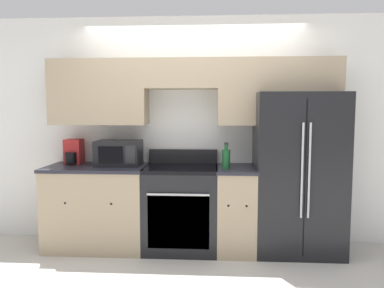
% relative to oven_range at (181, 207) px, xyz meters
% --- Properties ---
extents(ground_plane, '(12.00, 12.00, 0.00)m').
position_rel_oven_range_xyz_m(ground_plane, '(0.12, -0.31, -0.47)').
color(ground_plane, beige).
extents(wall_back, '(8.00, 0.39, 2.60)m').
position_rel_oven_range_xyz_m(wall_back, '(0.13, 0.28, 0.99)').
color(wall_back, white).
rests_on(wall_back, ground_plane).
extents(lower_cabinets_left, '(1.11, 0.64, 0.92)m').
position_rel_oven_range_xyz_m(lower_cabinets_left, '(-0.94, -0.00, -0.00)').
color(lower_cabinets_left, tan).
rests_on(lower_cabinets_left, ground_plane).
extents(lower_cabinets_right, '(0.43, 0.64, 0.92)m').
position_rel_oven_range_xyz_m(lower_cabinets_right, '(0.60, -0.00, -0.00)').
color(lower_cabinets_right, tan).
rests_on(lower_cabinets_right, ground_plane).
extents(oven_range, '(0.79, 0.65, 1.08)m').
position_rel_oven_range_xyz_m(oven_range, '(0.00, 0.00, 0.00)').
color(oven_range, black).
rests_on(oven_range, ground_plane).
extents(refrigerator, '(0.92, 0.74, 1.72)m').
position_rel_oven_range_xyz_m(refrigerator, '(1.26, 0.04, 0.39)').
color(refrigerator, black).
rests_on(refrigerator, ground_plane).
extents(microwave, '(0.49, 0.35, 0.28)m').
position_rel_oven_range_xyz_m(microwave, '(-0.70, 0.06, 0.59)').
color(microwave, black).
rests_on(microwave, lower_cabinets_left).
extents(bottle, '(0.09, 0.09, 0.28)m').
position_rel_oven_range_xyz_m(bottle, '(0.49, -0.09, 0.56)').
color(bottle, '#195928').
rests_on(bottle, lower_cabinets_right).
extents(coffee_maker, '(0.19, 0.26, 0.28)m').
position_rel_oven_range_xyz_m(coffee_maker, '(-1.25, 0.15, 0.58)').
color(coffee_maker, '#B22323').
rests_on(coffee_maker, lower_cabinets_left).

